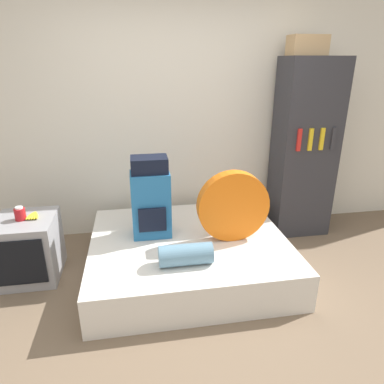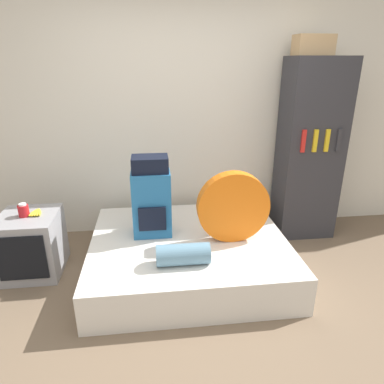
# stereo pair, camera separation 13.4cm
# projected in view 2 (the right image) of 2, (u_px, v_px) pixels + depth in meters

# --- Properties ---
(ground_plane) EXTENTS (16.00, 16.00, 0.00)m
(ground_plane) POSITION_uv_depth(u_px,v_px,m) (209.00, 333.00, 2.51)
(ground_plane) COLOR brown
(wall_back) EXTENTS (8.00, 0.05, 2.60)m
(wall_back) POSITION_uv_depth(u_px,v_px,m) (184.00, 116.00, 3.69)
(wall_back) COLOR silver
(wall_back) RESTS_ON ground_plane
(bed) EXTENTS (1.77, 1.53, 0.34)m
(bed) POSITION_uv_depth(u_px,v_px,m) (189.00, 254.00, 3.21)
(bed) COLOR silver
(bed) RESTS_ON ground_plane
(backpack) EXTENTS (0.35, 0.28, 0.74)m
(backpack) POSITION_uv_depth(u_px,v_px,m) (151.00, 198.00, 3.10)
(backpack) COLOR #23669E
(backpack) RESTS_ON bed
(tent_bag) EXTENTS (0.64, 0.12, 0.64)m
(tent_bag) POSITION_uv_depth(u_px,v_px,m) (233.00, 207.00, 3.01)
(tent_bag) COLOR orange
(tent_bag) RESTS_ON bed
(sleeping_roll) EXTENTS (0.43, 0.17, 0.17)m
(sleeping_roll) POSITION_uv_depth(u_px,v_px,m) (183.00, 254.00, 2.71)
(sleeping_roll) COLOR #5B849E
(sleeping_roll) RESTS_ON bed
(television) EXTENTS (0.51, 0.55, 0.57)m
(television) POSITION_uv_depth(u_px,v_px,m) (32.00, 244.00, 3.15)
(television) COLOR #939399
(television) RESTS_ON ground_plane
(canister) EXTENTS (0.09, 0.09, 0.12)m
(canister) POSITION_uv_depth(u_px,v_px,m) (23.00, 210.00, 3.02)
(canister) COLOR #B2191E
(canister) RESTS_ON television
(banana_bunch) EXTENTS (0.12, 0.16, 0.03)m
(banana_bunch) POSITION_uv_depth(u_px,v_px,m) (37.00, 212.00, 3.08)
(banana_bunch) COLOR yellow
(banana_bunch) RESTS_ON television
(bookshelf) EXTENTS (0.62, 0.44, 1.91)m
(bookshelf) POSITION_uv_depth(u_px,v_px,m) (309.00, 151.00, 3.66)
(bookshelf) COLOR #2D2D33
(bookshelf) RESTS_ON ground_plane
(cardboard_box) EXTENTS (0.36, 0.21, 0.19)m
(cardboard_box) POSITION_uv_depth(u_px,v_px,m) (313.00, 45.00, 3.30)
(cardboard_box) COLOR tan
(cardboard_box) RESTS_ON bookshelf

